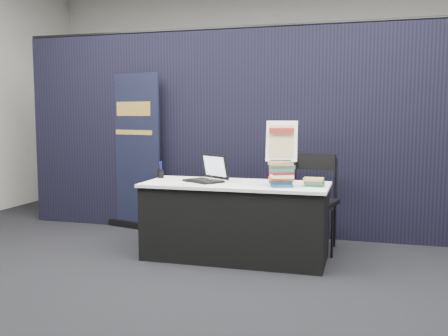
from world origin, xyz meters
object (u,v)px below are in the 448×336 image
laptop (205,175)px  book_stack_tall (281,174)px  book_stack_short (315,182)px  pullup_banner (135,160)px  info_sign (282,142)px  stacking_chair (313,197)px  display_table (236,221)px

laptop → book_stack_tall: bearing=22.2°
book_stack_short → pullup_banner: (-2.31, 0.97, 0.06)m
info_sign → stacking_chair: info_sign is taller
pullup_banner → stacking_chair: (2.24, -0.43, -0.29)m
book_stack_tall → laptop: bearing=169.1°
display_table → stacking_chair: size_ratio=1.79×
book_stack_short → pullup_banner: bearing=157.3°
book_stack_tall → book_stack_short: 0.33m
book_stack_tall → pullup_banner: (-2.00, 1.07, -0.01)m
display_table → pullup_banner: (-1.54, 0.95, 0.48)m
laptop → pullup_banner: 1.53m
laptop → book_stack_tall: size_ratio=1.80×
laptop → book_stack_tall: laptop is taller
display_table → laptop: laptop is taller
info_sign → laptop: bearing=165.3°
book_stack_tall → display_table: bearing=164.8°
info_sign → stacking_chair: 0.89m
info_sign → pullup_banner: bearing=146.6°
laptop → book_stack_short: 1.09m
laptop → book_stack_short: size_ratio=2.29×
laptop → book_stack_tall: (0.79, -0.15, 0.05)m
laptop → book_stack_tall: 0.80m
laptop → stacking_chair: bearing=58.5°
info_sign → pullup_banner: (-2.00, 1.04, -0.31)m
display_table → pullup_banner: 1.87m
book_stack_tall → book_stack_short: (0.30, 0.11, -0.07)m
pullup_banner → book_stack_short: bearing=-8.0°
display_table → book_stack_tall: size_ratio=7.10×
book_stack_short → stacking_chair: stacking_chair is taller
pullup_banner → laptop: bearing=-22.4°
display_table → stacking_chair: (0.70, 0.51, 0.18)m
laptop → book_stack_short: bearing=30.7°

